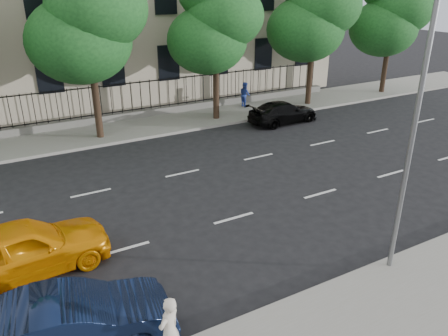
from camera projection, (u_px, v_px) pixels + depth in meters
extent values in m
plane|color=black|center=(274.00, 253.00, 13.62)|extent=(120.00, 120.00, 0.00)
cube|color=gray|center=(371.00, 335.00, 10.38)|extent=(60.00, 4.00, 0.15)
cube|color=gray|center=(132.00, 128.00, 24.82)|extent=(60.00, 4.00, 0.15)
cube|color=slate|center=(123.00, 116.00, 26.08)|extent=(30.00, 0.50, 0.40)
cube|color=black|center=(122.00, 111.00, 25.96)|extent=(28.80, 0.05, 0.05)
cube|color=black|center=(120.00, 84.00, 25.32)|extent=(28.80, 0.05, 0.05)
cylinder|color=slate|center=(412.00, 136.00, 11.24)|extent=(0.14, 0.14, 8.00)
cylinder|color=#382619|center=(97.00, 106.00, 22.60)|extent=(0.36, 0.36, 3.32)
ellipsoid|color=#16441B|center=(80.00, 41.00, 21.36)|extent=(5.13, 5.13, 4.21)
ellipsoid|color=#16441B|center=(97.00, 9.00, 20.77)|extent=(4.86, 4.86, 4.00)
cylinder|color=#382619|center=(216.00, 93.00, 25.76)|extent=(0.36, 0.36, 3.08)
ellipsoid|color=#16441B|center=(207.00, 41.00, 24.64)|extent=(4.56, 4.56, 3.74)
ellipsoid|color=#16441B|center=(225.00, 16.00, 24.11)|extent=(4.32, 4.32, 3.55)
cylinder|color=#382619|center=(309.00, 80.00, 28.85)|extent=(0.36, 0.36, 3.22)
ellipsoid|color=#16441B|center=(305.00, 30.00, 27.65)|extent=(4.94, 4.94, 4.06)
ellipsoid|color=#16441B|center=(324.00, 6.00, 27.08)|extent=(4.68, 4.68, 3.85)
cylinder|color=#382619|center=(384.00, 71.00, 32.01)|extent=(0.36, 0.36, 3.01)
ellipsoid|color=#16441B|center=(383.00, 28.00, 30.87)|extent=(4.75, 4.75, 3.90)
ellipsoid|color=#16441B|center=(401.00, 8.00, 30.32)|extent=(4.50, 4.50, 3.70)
imported|color=orange|center=(21.00, 249.00, 12.37)|extent=(5.04, 2.38, 1.66)
imported|color=black|center=(69.00, 325.00, 9.73)|extent=(4.85, 2.16, 1.55)
imported|color=black|center=(283.00, 112.00, 25.78)|extent=(4.49, 2.00, 1.28)
imported|color=beige|center=(169.00, 330.00, 9.33)|extent=(0.72, 0.64, 1.65)
imported|color=navy|center=(245.00, 94.00, 28.52)|extent=(0.61, 0.78, 1.59)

